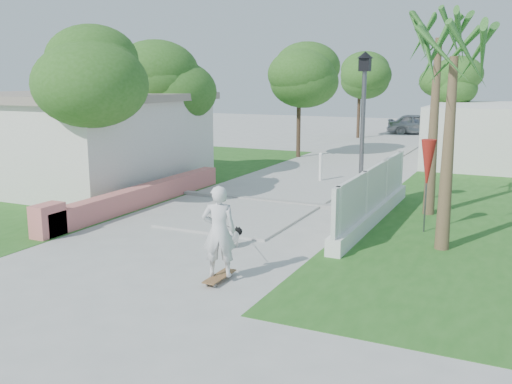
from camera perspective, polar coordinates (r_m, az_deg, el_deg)
The scene contains 21 objects.
ground at distance 12.42m, azimuth -9.80°, elevation -6.42°, with size 90.00×90.00×0.00m, color #B7B7B2.
path_strip at distance 30.65m, azimuth 12.21°, elevation 4.10°, with size 3.20×36.00×0.06m, color #B7B7B2.
curb at distance 17.48m, azimuth 1.54°, elevation -0.90°, with size 6.50×0.25×0.10m, color #999993.
grass_left at distance 22.76m, azimuth -12.70°, elevation 1.57°, with size 8.00×20.00×0.01m, color #275F1E.
pink_wall at distance 17.01m, azimuth -12.08°, elevation -0.59°, with size 0.45×8.20×0.80m.
house_left at distance 21.69m, azimuth -18.24°, elevation 5.16°, with size 8.40×7.40×3.23m.
lattice_fence at distance 15.38m, azimuth 11.68°, elevation -0.94°, with size 0.35×7.00×1.50m.
building_right at distance 27.75m, azimuth 23.52°, elevation 5.33°, with size 6.00×8.00×2.60m, color silver.
street_lamp at distance 15.70m, azimuth 10.61°, elevation 6.29°, with size 0.44×0.44×4.44m.
bollard at distance 20.98m, azimuth 6.47°, elevation 2.57°, with size 0.14×0.14×1.09m.
patio_umbrella at distance 14.43m, azimuth 16.78°, elevation 2.62°, with size 0.36×0.36×2.30m.
tree_left_near at distance 16.98m, azimuth -17.00°, elevation 11.08°, with size 3.60×3.60×5.28m.
tree_left_mid at distance 21.94m, azimuth -9.13°, elevation 10.52°, with size 3.20×3.20×4.85m.
tree_path_left at distance 27.45m, azimuth 4.37°, elevation 11.44°, with size 3.40×3.40×5.23m.
tree_path_right at distance 29.84m, azimuth 18.60°, elevation 10.26°, with size 3.00×3.00×4.79m.
tree_path_far at distance 36.90m, azimuth 10.37°, elevation 11.25°, with size 3.20×3.20×5.17m.
palm_far at distance 16.31m, azimuth 17.76°, elevation 13.38°, with size 1.80×1.80×5.30m.
palm_near at distance 12.92m, azimuth 19.14°, elevation 11.62°, with size 1.80×1.80×4.70m.
skateboarder at distance 11.48m, azimuth -3.36°, elevation -3.48°, with size 1.18×2.74×1.83m.
dog at distance 12.90m, azimuth -2.30°, elevation -4.48°, with size 0.36×0.64×0.44m.
parked_car at distance 39.95m, azimuth 16.03°, elevation 6.53°, with size 1.69×4.20×1.43m, color #A4A6AC.
Camera 1 is at (6.89, -9.63, 3.75)m, focal length 40.00 mm.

